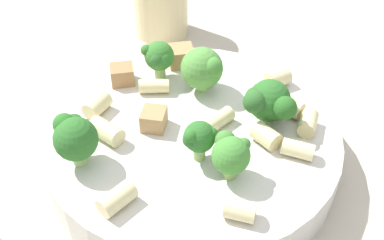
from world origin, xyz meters
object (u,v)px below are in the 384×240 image
(rigatoni_2, at_px, (219,121))
(rigatoni_9, at_px, (240,210))
(rigatoni_3, at_px, (298,149))
(rigatoni_4, at_px, (154,86))
(rigatoni_5, at_px, (107,132))
(broccoli_floret_2, at_px, (231,154))
(rigatoni_0, at_px, (289,106))
(rigatoni_6, at_px, (117,199))
(broccoli_floret_5, at_px, (75,137))
(broccoli_floret_4, at_px, (197,138))
(drinking_glass, at_px, (158,4))
(chicken_chunk_1, at_px, (122,75))
(rigatoni_1, at_px, (308,123))
(broccoli_floret_1, at_px, (159,57))
(pasta_bowl, at_px, (192,142))
(rigatoni_8, at_px, (278,78))
(broccoli_floret_0, at_px, (269,104))
(rigatoni_7, at_px, (97,105))
(rigatoni_10, at_px, (266,136))
(broccoli_floret_3, at_px, (202,68))

(rigatoni_2, distance_m, rigatoni_9, 0.10)
(rigatoni_3, relative_size, rigatoni_9, 1.17)
(rigatoni_4, bearing_deg, rigatoni_5, 51.54)
(broccoli_floret_2, xyz_separation_m, rigatoni_0, (-0.07, -0.06, -0.01))
(rigatoni_6, bearing_deg, broccoli_floret_5, -61.18)
(broccoli_floret_4, height_order, rigatoni_2, broccoli_floret_4)
(broccoli_floret_2, distance_m, rigatoni_9, 0.04)
(broccoli_floret_4, distance_m, drinking_glass, 0.26)
(broccoli_floret_2, distance_m, broccoli_floret_4, 0.03)
(broccoli_floret_5, height_order, rigatoni_6, broccoli_floret_5)
(rigatoni_3, distance_m, rigatoni_4, 0.15)
(chicken_chunk_1, bearing_deg, broccoli_floret_5, 67.82)
(rigatoni_3, xyz_separation_m, drinking_glass, (0.08, -0.27, -0.01))
(rigatoni_2, bearing_deg, drinking_glass, -83.31)
(chicken_chunk_1, bearing_deg, rigatoni_1, 147.92)
(broccoli_floret_1, bearing_deg, rigatoni_4, 69.61)
(rigatoni_6, height_order, chicken_chunk_1, chicken_chunk_1)
(broccoli_floret_2, relative_size, chicken_chunk_1, 1.71)
(rigatoni_4, bearing_deg, rigatoni_9, 105.87)
(broccoli_floret_2, bearing_deg, rigatoni_6, 10.84)
(pasta_bowl, xyz_separation_m, rigatoni_2, (-0.02, 0.00, 0.02))
(rigatoni_3, distance_m, rigatoni_8, 0.09)
(broccoli_floret_0, bearing_deg, chicken_chunk_1, -35.01)
(pasta_bowl, distance_m, broccoli_floret_5, 0.11)
(broccoli_floret_1, distance_m, rigatoni_3, 0.16)
(rigatoni_3, distance_m, rigatoni_6, 0.15)
(rigatoni_9, bearing_deg, broccoli_floret_2, -92.66)
(rigatoni_6, bearing_deg, broccoli_floret_1, -107.84)
(broccoli_floret_0, xyz_separation_m, broccoli_floret_5, (0.16, 0.02, 0.00))
(rigatoni_4, xyz_separation_m, rigatoni_7, (0.05, 0.02, 0.00))
(rigatoni_0, xyz_separation_m, rigatoni_6, (0.15, 0.08, -0.00))
(broccoli_floret_2, height_order, broccoli_floret_5, broccoli_floret_5)
(rigatoni_0, xyz_separation_m, rigatoni_9, (0.07, 0.10, -0.00))
(rigatoni_0, bearing_deg, broccoli_floret_0, 27.07)
(rigatoni_1, xyz_separation_m, chicken_chunk_1, (0.15, -0.09, 0.00))
(broccoli_floret_0, bearing_deg, rigatoni_4, -34.82)
(broccoli_floret_0, distance_m, rigatoni_1, 0.04)
(broccoli_floret_2, xyz_separation_m, rigatoni_6, (0.09, 0.02, -0.01))
(broccoli_floret_5, distance_m, rigatoni_10, 0.15)
(broccoli_floret_0, height_order, broccoli_floret_5, broccoli_floret_5)
(rigatoni_7, bearing_deg, broccoli_floret_4, 137.07)
(rigatoni_1, bearing_deg, rigatoni_4, -31.23)
(broccoli_floret_5, bearing_deg, rigatoni_8, -159.40)
(rigatoni_6, bearing_deg, pasta_bowl, -132.52)
(broccoli_floret_3, height_order, drinking_glass, drinking_glass)
(broccoli_floret_4, xyz_separation_m, rigatoni_1, (-0.10, -0.02, -0.02))
(broccoli_floret_5, xyz_separation_m, rigatoni_5, (-0.02, -0.02, -0.02))
(rigatoni_0, xyz_separation_m, rigatoni_5, (0.16, 0.01, 0.00))
(pasta_bowl, xyz_separation_m, rigatoni_8, (-0.09, -0.05, 0.02))
(rigatoni_6, distance_m, chicken_chunk_1, 0.15)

